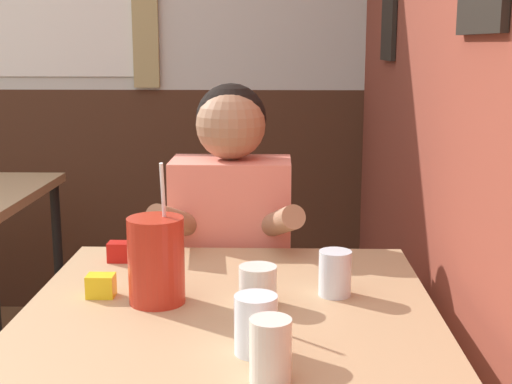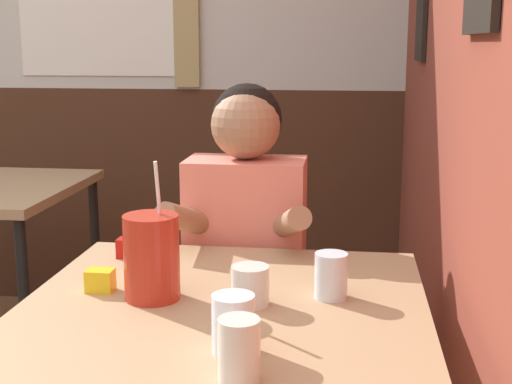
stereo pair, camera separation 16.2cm
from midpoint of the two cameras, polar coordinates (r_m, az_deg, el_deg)
name	(u,v)px [view 1 (the left image)]	position (r m, az deg, el deg)	size (l,w,h in m)	color
brick_wall_right	(427,31)	(2.20, 11.41, 12.48)	(0.08, 4.44, 2.70)	brown
back_wall	(91,35)	(3.56, -14.38, 12.09)	(5.57, 0.09, 2.70)	silver
main_table	(230,342)	(1.54, -5.19, -11.90)	(0.87, 0.91, 0.77)	tan
person_seated	(232,281)	(2.11, -4.17, -7.15)	(0.42, 0.40, 1.21)	#EA7F6B
cocktail_pitcher	(156,260)	(1.54, -10.99, -5.42)	(0.12, 0.12, 0.31)	#B22819
glass_near_pitcher	(256,324)	(1.29, -3.68, -10.60)	(0.08, 0.08, 0.11)	silver
glass_center	(258,286)	(1.51, -2.94, -7.55)	(0.08, 0.08, 0.09)	silver
glass_far_side	(270,350)	(1.19, -2.83, -12.60)	(0.07, 0.07, 0.11)	silver
glass_by_brick	(335,273)	(1.57, 3.40, -6.55)	(0.07, 0.07, 0.10)	silver
condiment_ketchup	(120,252)	(1.86, -13.29, -4.71)	(0.06, 0.04, 0.05)	#B7140F
condiment_mustard	(101,286)	(1.62, -15.15, -7.30)	(0.06, 0.04, 0.05)	yellow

